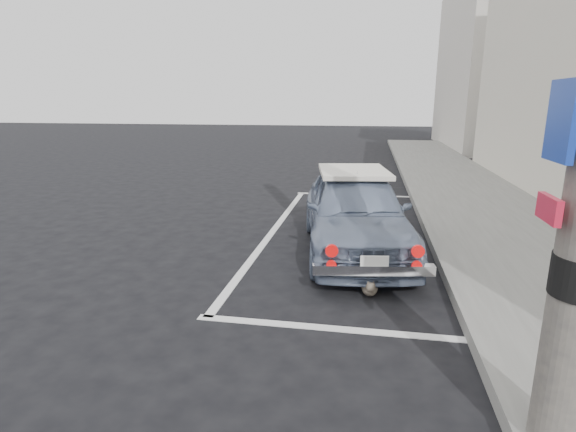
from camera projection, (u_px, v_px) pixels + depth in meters
name	position (u px, v px, depth m)	size (l,w,h in m)	color
ground	(296.00, 305.00, 5.24)	(80.00, 80.00, 0.00)	black
sidewalk	(533.00, 258.00, 6.58)	(2.80, 40.00, 0.15)	slate
building_far	(487.00, 66.00, 22.23)	(3.50, 10.00, 8.00)	beige
pline_rear	(335.00, 329.00, 4.68)	(3.00, 0.12, 0.01)	silver
pline_front	(356.00, 195.00, 11.35)	(3.00, 0.12, 0.01)	silver
pline_side	(274.00, 230.00, 8.26)	(0.12, 7.00, 0.01)	silver
retro_coupe	(355.00, 211.00, 7.00)	(2.08, 3.95, 1.28)	gray
cat	(370.00, 287.00, 5.47)	(0.22, 0.45, 0.24)	#6A5E50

